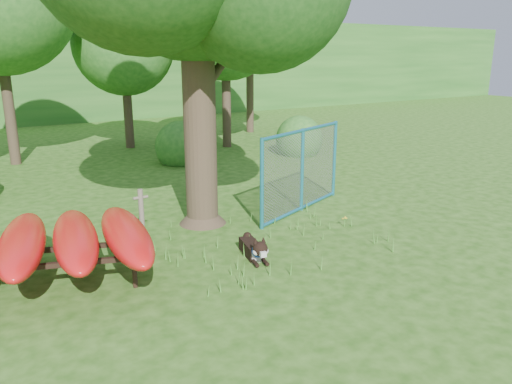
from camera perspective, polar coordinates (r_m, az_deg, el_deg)
ground at (r=9.54m, az=2.88°, el=-7.60°), size 80.00×80.00×0.00m
wooden_post at (r=10.38m, az=-12.94°, el=-2.53°), size 0.30×0.10×1.13m
kayak_rack at (r=8.80m, az=-22.55°, el=-5.23°), size 3.58×3.86×1.05m
husky_dog at (r=9.46m, az=-0.17°, el=-6.55°), size 0.51×1.18×0.54m
fence_section at (r=12.18m, az=5.28°, el=2.51°), size 3.27×1.37×3.39m
wildflower_clump at (r=11.34m, az=10.11°, el=-3.03°), size 0.11×0.09×0.23m
bg_tree_c at (r=21.21m, az=-14.90°, el=15.94°), size 4.00×4.00×6.12m
bg_tree_d at (r=20.82m, az=-3.54°, el=19.12°), size 4.80×4.80×7.50m
bg_tree_e at (r=24.93m, az=-0.72°, el=18.86°), size 4.60×4.60×7.55m
shrub_right at (r=19.44m, az=4.92°, el=4.30°), size 1.80×1.80×1.80m
shrub_mid at (r=18.03m, az=-8.53°, el=3.30°), size 1.80×1.80×1.80m
wooded_hillside at (r=35.52m, az=-24.87°, el=12.85°), size 80.00×12.00×6.00m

